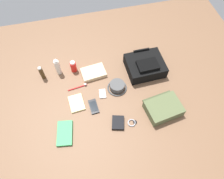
% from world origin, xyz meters
% --- Properties ---
extents(ground_plane, '(2.64, 2.02, 0.02)m').
position_xyz_m(ground_plane, '(0.00, 0.00, -0.01)').
color(ground_plane, brown).
rests_on(ground_plane, ground).
extents(backpack, '(0.32, 0.28, 0.13)m').
position_xyz_m(backpack, '(0.33, 0.16, 0.06)').
color(backpack, black).
rests_on(backpack, ground_plane).
extents(toiletry_pouch, '(0.29, 0.27, 0.08)m').
position_xyz_m(toiletry_pouch, '(0.35, -0.25, 0.04)').
color(toiletry_pouch, '#56603D').
rests_on(toiletry_pouch, ground_plane).
extents(bucket_hat, '(0.16, 0.16, 0.06)m').
position_xyz_m(bucket_hat, '(0.05, 0.03, 0.03)').
color(bucket_hat, '#4E4E4E').
rests_on(bucket_hat, ground_plane).
extents(cologne_bottle, '(0.04, 0.04, 0.14)m').
position_xyz_m(cologne_bottle, '(-0.54, 0.28, 0.07)').
color(cologne_bottle, '#473319').
rests_on(cologne_bottle, ground_plane).
extents(toothpaste_tube, '(0.04, 0.04, 0.17)m').
position_xyz_m(toothpaste_tube, '(-0.40, 0.30, 0.08)').
color(toothpaste_tube, white).
rests_on(toothpaste_tube, ground_plane).
extents(sunscreen_spray, '(0.05, 0.05, 0.11)m').
position_xyz_m(sunscreen_spray, '(-0.27, 0.29, 0.05)').
color(sunscreen_spray, red).
rests_on(sunscreen_spray, ground_plane).
extents(paperback_novel, '(0.14, 0.20, 0.02)m').
position_xyz_m(paperback_novel, '(-0.42, -0.27, 0.01)').
color(paperback_novel, '#2D934C').
rests_on(paperback_novel, ground_plane).
extents(cell_phone, '(0.07, 0.13, 0.01)m').
position_xyz_m(cell_phone, '(-0.17, -0.10, 0.01)').
color(cell_phone, black).
rests_on(cell_phone, ground_plane).
extents(media_player, '(0.06, 0.09, 0.01)m').
position_xyz_m(media_player, '(-0.08, 0.00, 0.01)').
color(media_player, '#B7B7BC').
rests_on(media_player, ground_plane).
extents(wristwatch, '(0.07, 0.06, 0.01)m').
position_xyz_m(wristwatch, '(0.09, -0.30, 0.01)').
color(wristwatch, '#99999E').
rests_on(wristwatch, ground_plane).
extents(toothbrush, '(0.17, 0.03, 0.02)m').
position_xyz_m(toothbrush, '(-0.26, 0.11, 0.01)').
color(toothbrush, red).
rests_on(toothbrush, ground_plane).
extents(wallet, '(0.12, 0.13, 0.02)m').
position_xyz_m(wallet, '(-0.02, -0.28, 0.01)').
color(wallet, black).
rests_on(wallet, ground_plane).
extents(notepad, '(0.12, 0.16, 0.02)m').
position_xyz_m(notepad, '(-0.30, -0.04, 0.01)').
color(notepad, beige).
rests_on(notepad, ground_plane).
extents(folded_towel, '(0.21, 0.16, 0.04)m').
position_xyz_m(folded_towel, '(-0.11, 0.22, 0.02)').
color(folded_towel, beige).
rests_on(folded_towel, ground_plane).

